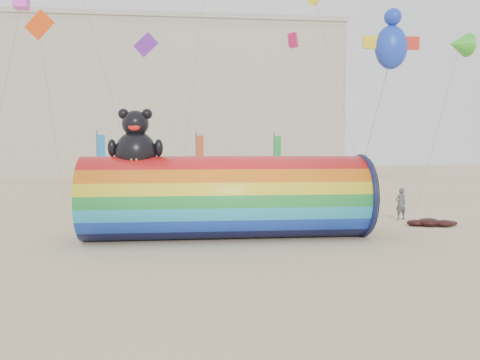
{
  "coord_description": "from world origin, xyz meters",
  "views": [
    {
      "loc": [
        -1.79,
        -20.7,
        3.96
      ],
      "look_at": [
        0.5,
        1.5,
        2.4
      ],
      "focal_mm": 35.0,
      "sensor_mm": 36.0,
      "label": 1
    }
  ],
  "objects": [
    {
      "name": "ground",
      "position": [
        0.0,
        0.0,
        0.0
      ],
      "size": [
        160.0,
        160.0,
        0.0
      ],
      "primitive_type": "plane",
      "color": "#CCB58C",
      "rests_on": "ground"
    },
    {
      "name": "kite_handler",
      "position": [
        9.61,
        3.74,
        0.87
      ],
      "size": [
        0.7,
        0.53,
        1.74
      ],
      "primitive_type": "imported",
      "rotation": [
        0.0,
        0.0,
        3.33
      ],
      "color": "#4C4E53",
      "rests_on": "ground"
    },
    {
      "name": "windsock_assembly",
      "position": [
        -0.28,
        -0.47,
        1.89
      ],
      "size": [
        12.33,
        3.76,
        5.68
      ],
      "color": "red",
      "rests_on": "ground"
    },
    {
      "name": "festival_banners",
      "position": [
        -1.5,
        16.37,
        2.64
      ],
      "size": [
        14.46,
        3.01,
        5.2
      ],
      "color": "#59595E",
      "rests_on": "ground"
    },
    {
      "name": "hotel_building",
      "position": [
        -12.0,
        45.95,
        10.31
      ],
      "size": [
        60.4,
        15.4,
        20.6
      ],
      "color": "#B7AD99",
      "rests_on": "ground"
    },
    {
      "name": "fabric_bundle",
      "position": [
        10.24,
        1.52,
        0.17
      ],
      "size": [
        2.62,
        1.35,
        0.41
      ],
      "color": "#370F0A",
      "rests_on": "ground"
    }
  ]
}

